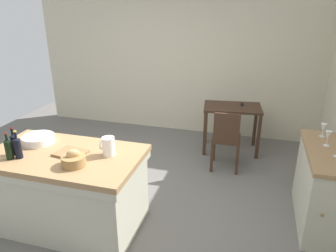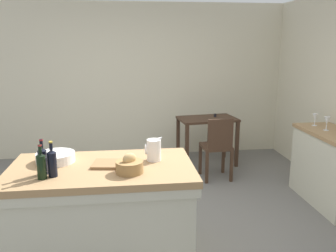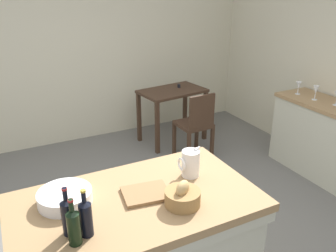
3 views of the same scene
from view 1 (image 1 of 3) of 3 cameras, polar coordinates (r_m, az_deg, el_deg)
name	(u,v)px [view 1 (image 1 of 3)]	position (r m, az deg, el deg)	size (l,w,h in m)	color
ground_plane	(125,203)	(4.10, -7.72, -13.55)	(6.76, 6.76, 0.00)	#66635E
wall_back	(177,62)	(5.91, 1.68, 11.47)	(5.32, 0.12, 2.60)	beige
island_table	(68,187)	(3.64, -17.52, -10.45)	(1.60, 0.92, 0.88)	#99754C
side_cabinet	(325,188)	(3.91, 26.40, -9.90)	(0.52, 1.13, 0.90)	#99754C
writing_desk	(232,114)	(5.22, 11.44, 2.15)	(0.96, 0.67, 0.82)	#3D281C
wooden_chair	(226,138)	(4.64, 10.41, -2.13)	(0.42, 0.42, 0.92)	#3D281C
pitcher	(108,146)	(3.27, -10.66, -3.57)	(0.17, 0.13, 0.24)	white
wash_bowl	(38,139)	(3.79, -22.26, -2.21)	(0.34, 0.34, 0.08)	white
bread_basket	(74,160)	(3.16, -16.60, -5.86)	(0.23, 0.23, 0.17)	olive
cutting_board	(71,153)	(3.42, -17.11, -4.67)	(0.30, 0.24, 0.02)	olive
wine_bottle_dark	(18,147)	(3.48, -25.40, -3.45)	(0.07, 0.07, 0.29)	black
wine_bottle_amber	(14,144)	(3.57, -25.88, -2.88)	(0.07, 0.07, 0.30)	black
wine_bottle_green	(9,148)	(3.51, -26.73, -3.61)	(0.07, 0.07, 0.28)	black
wine_glass_middle	(328,136)	(3.77, 26.84, -1.56)	(0.07, 0.07, 0.17)	white
wine_glass_right	(323,128)	(4.01, 26.15, -0.28)	(0.07, 0.07, 0.16)	white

